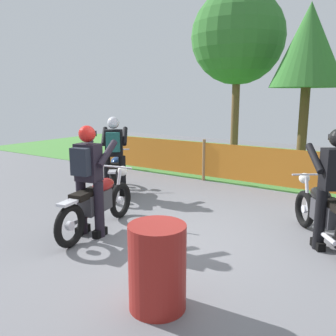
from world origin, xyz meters
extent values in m
cube|color=slate|center=(0.00, 0.00, -0.01)|extent=(24.00, 24.00, 0.02)
cube|color=#4C8C3D|center=(0.00, 6.92, 0.01)|extent=(24.00, 6.81, 0.01)
cylinder|color=olive|center=(-4.86, 3.52, 0.53)|extent=(0.08, 0.08, 1.05)
cylinder|color=olive|center=(-1.62, 3.52, 0.53)|extent=(0.08, 0.08, 1.05)
cube|color=orange|center=(-3.24, 3.52, 0.54)|extent=(3.16, 0.02, 0.85)
cube|color=orange|center=(0.00, 3.52, 0.54)|extent=(3.16, 0.02, 0.85)
cylinder|color=brown|center=(-2.77, 8.01, 1.50)|extent=(0.28, 0.28, 3.00)
sphere|color=#33702D|center=(-2.77, 8.01, 4.15)|extent=(3.29, 3.29, 3.29)
cylinder|color=brown|center=(-0.12, 7.07, 1.18)|extent=(0.28, 0.28, 2.36)
cone|color=#33702D|center=(-0.12, 7.07, 3.58)|extent=(2.18, 2.18, 2.43)
torus|color=black|center=(1.32, 1.51, 0.30)|extent=(0.45, 0.55, 0.61)
cylinder|color=silver|center=(1.32, 1.51, 0.30)|extent=(0.12, 0.14, 0.13)
cube|color=#38383D|center=(1.75, 0.94, 0.47)|extent=(0.52, 0.59, 0.30)
ellipsoid|color=black|center=(1.62, 1.12, 0.68)|extent=(0.48, 0.53, 0.21)
cube|color=black|center=(1.89, 0.75, 0.65)|extent=(0.48, 0.55, 0.09)
cylinder|color=silver|center=(1.36, 1.47, 0.58)|extent=(0.17, 0.21, 0.54)
sphere|color=white|center=(1.27, 1.59, 0.80)|extent=(0.24, 0.24, 0.17)
cylinder|color=silver|center=(1.38, 1.44, 0.90)|extent=(0.47, 0.36, 0.03)
cylinder|color=silver|center=(1.81, 0.64, 0.24)|extent=(0.36, 0.46, 0.07)
torus|color=black|center=(-3.04, 1.89, 0.30)|extent=(0.44, 0.54, 0.60)
cylinder|color=silver|center=(-3.04, 1.89, 0.30)|extent=(0.12, 0.14, 0.13)
torus|color=black|center=(-2.25, 0.84, 0.30)|extent=(0.44, 0.54, 0.60)
cylinder|color=silver|center=(-2.25, 0.84, 0.30)|extent=(0.12, 0.14, 0.13)
cube|color=#38383D|center=(-2.62, 1.33, 0.47)|extent=(0.52, 0.59, 0.30)
ellipsoid|color=navy|center=(-2.75, 1.50, 0.68)|extent=(0.47, 0.53, 0.21)
cube|color=black|center=(-2.48, 1.14, 0.65)|extent=(0.48, 0.54, 0.09)
cube|color=silver|center=(-2.25, 0.84, 0.63)|extent=(0.32, 0.36, 0.04)
cylinder|color=silver|center=(-3.01, 1.84, 0.57)|extent=(0.17, 0.21, 0.53)
sphere|color=white|center=(-3.10, 1.96, 0.79)|extent=(0.24, 0.24, 0.17)
cylinder|color=silver|center=(-2.99, 1.81, 0.89)|extent=(0.47, 0.36, 0.03)
cylinder|color=silver|center=(-2.56, 1.02, 0.24)|extent=(0.36, 0.45, 0.07)
torus|color=black|center=(-1.47, 0.18, 0.31)|extent=(0.22, 0.64, 0.63)
cylinder|color=silver|center=(-1.47, 0.18, 0.31)|extent=(0.08, 0.15, 0.14)
torus|color=black|center=(-1.22, -1.17, 0.31)|extent=(0.22, 0.64, 0.63)
cylinder|color=silver|center=(-1.22, -1.17, 0.31)|extent=(0.08, 0.15, 0.14)
cube|color=#38383D|center=(-1.34, -0.54, 0.49)|extent=(0.34, 0.62, 0.31)
ellipsoid|color=maroon|center=(-1.38, -0.32, 0.71)|extent=(0.32, 0.54, 0.22)
cube|color=black|center=(-1.29, -0.78, 0.68)|extent=(0.31, 0.58, 0.10)
cube|color=silver|center=(-1.22, -1.17, 0.66)|extent=(0.22, 0.38, 0.04)
cylinder|color=silver|center=(-1.46, 0.12, 0.60)|extent=(0.10, 0.23, 0.56)
sphere|color=white|center=(-1.49, 0.28, 0.82)|extent=(0.21, 0.21, 0.18)
cylinder|color=silver|center=(-1.46, 0.09, 0.93)|extent=(0.58, 0.14, 0.03)
cylinder|color=silver|center=(-1.42, -0.85, 0.25)|extent=(0.17, 0.54, 0.07)
cylinder|color=black|center=(1.71, 0.74, 0.43)|extent=(0.21, 0.21, 0.86)
cube|color=black|center=(1.71, 0.74, 0.06)|extent=(0.24, 0.27, 0.12)
cube|color=black|center=(1.83, 0.83, 1.14)|extent=(0.43, 0.41, 0.56)
cylinder|color=black|center=(1.55, 0.84, 1.26)|extent=(0.37, 0.45, 0.38)
cube|color=black|center=(1.77, 0.91, 1.56)|extent=(0.16, 0.13, 0.08)
cylinder|color=black|center=(-2.66, 1.12, 0.43)|extent=(0.21, 0.21, 0.86)
cube|color=black|center=(-2.66, 1.12, 0.06)|extent=(0.24, 0.27, 0.12)
cylinder|color=black|center=(-2.41, 1.31, 0.43)|extent=(0.21, 0.21, 0.86)
cube|color=black|center=(-2.41, 1.31, 0.06)|extent=(0.24, 0.27, 0.12)
cube|color=black|center=(-2.54, 1.21, 1.14)|extent=(0.43, 0.41, 0.56)
cylinder|color=black|center=(-2.82, 1.23, 1.26)|extent=(0.37, 0.45, 0.38)
cylinder|color=black|center=(-2.47, 1.49, 1.26)|extent=(0.37, 0.45, 0.38)
sphere|color=silver|center=(-2.54, 1.21, 1.56)|extent=(0.35, 0.35, 0.25)
cube|color=black|center=(-2.60, 1.29, 1.56)|extent=(0.16, 0.13, 0.08)
cube|color=#194C47|center=(-2.43, 1.08, 1.18)|extent=(0.32, 0.30, 0.40)
cylinder|color=black|center=(-1.47, -0.71, 0.43)|extent=(0.17, 0.17, 0.86)
cube|color=black|center=(-1.47, -0.71, 0.06)|extent=(0.16, 0.28, 0.12)
cylinder|color=black|center=(-1.16, -0.66, 0.43)|extent=(0.17, 0.17, 0.86)
cube|color=black|center=(-1.16, -0.66, 0.06)|extent=(0.16, 0.28, 0.12)
cube|color=black|center=(-1.31, -0.69, 1.14)|extent=(0.40, 0.30, 0.56)
cylinder|color=black|center=(-1.56, -0.55, 1.26)|extent=(0.19, 0.49, 0.38)
cylinder|color=black|center=(-1.13, -0.47, 1.26)|extent=(0.19, 0.49, 0.38)
sphere|color=red|center=(-1.31, -0.69, 1.56)|extent=(0.29, 0.29, 0.25)
cube|color=black|center=(-1.33, -0.59, 1.56)|extent=(0.18, 0.06, 0.08)
cube|color=#1E232D|center=(-1.28, -0.85, 1.18)|extent=(0.30, 0.21, 0.40)
cylinder|color=maroon|center=(0.66, -1.68, 0.44)|extent=(0.58, 0.58, 0.88)
camera|label=1|loc=(2.59, -4.35, 2.11)|focal=38.20mm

